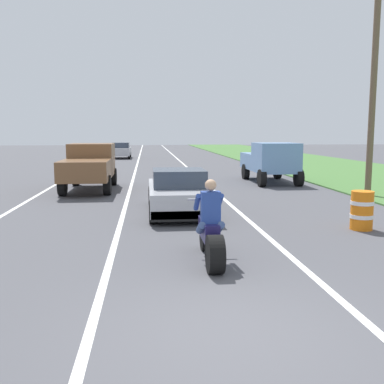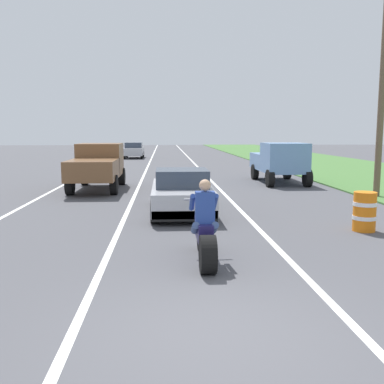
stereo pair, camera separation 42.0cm
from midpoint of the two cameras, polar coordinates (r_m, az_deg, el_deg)
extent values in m
plane|color=#4C4C51|center=(5.79, 3.31, -17.81)|extent=(160.00, 160.00, 0.00)
cube|color=white|center=(25.68, -16.06, 1.90)|extent=(0.14, 120.00, 0.01)
cube|color=white|center=(25.41, 0.14, 2.15)|extent=(0.14, 120.00, 0.01)
cube|color=white|center=(25.29, -8.00, 2.04)|extent=(0.14, 120.00, 0.01)
cube|color=#477538|center=(28.31, 20.98, 2.26)|extent=(10.00, 120.00, 0.06)
cylinder|color=black|center=(7.88, 1.47, -8.06)|extent=(0.28, 0.69, 0.69)
cylinder|color=black|center=(9.38, 0.26, -5.68)|extent=(0.12, 0.63, 0.63)
cube|color=#1E194C|center=(8.61, 0.77, -4.88)|extent=(0.28, 1.10, 0.36)
cylinder|color=#B2B2B7|center=(9.22, 0.31, -3.58)|extent=(0.08, 0.36, 0.73)
cylinder|color=#A5A5AA|center=(9.13, 0.33, -0.96)|extent=(0.70, 0.05, 0.05)
cube|color=navy|center=(8.29, 0.96, -1.99)|extent=(0.36, 0.24, 0.60)
sphere|color=tan|center=(8.23, 0.97, 0.89)|extent=(0.22, 0.22, 0.22)
cylinder|color=#384C7A|center=(8.38, -0.29, -4.67)|extent=(0.14, 0.47, 0.32)
cylinder|color=navy|center=(8.56, -0.74, -1.35)|extent=(0.10, 0.51, 0.40)
cylinder|color=#384C7A|center=(8.42, 2.15, -4.62)|extent=(0.14, 0.47, 0.32)
cylinder|color=navy|center=(8.61, 2.18, -1.30)|extent=(0.10, 0.51, 0.40)
cube|color=#B7B7BC|center=(13.71, -2.65, -0.49)|extent=(1.80, 4.30, 0.64)
cube|color=#333D4C|center=(13.44, -2.62, 1.84)|extent=(1.56, 1.70, 0.52)
cube|color=black|center=(11.73, -2.08, -3.08)|extent=(1.76, 0.20, 0.28)
cylinder|color=black|center=(15.30, -5.98, -0.44)|extent=(0.24, 0.64, 0.64)
cylinder|color=black|center=(15.38, -0.01, -0.36)|extent=(0.24, 0.64, 0.64)
cylinder|color=black|center=(12.14, -5.99, -2.59)|extent=(0.24, 0.64, 0.64)
cylinder|color=black|center=(12.24, 1.52, -2.47)|extent=(0.24, 0.64, 0.64)
cube|color=brown|center=(20.40, -13.38, 4.15)|extent=(1.90, 2.10, 1.40)
cube|color=#333D4C|center=(20.73, -13.28, 5.27)|extent=(1.67, 0.29, 0.57)
cube|color=brown|center=(18.20, -14.26, 2.76)|extent=(1.90, 2.70, 0.80)
cylinder|color=black|center=(21.39, -15.34, 1.87)|extent=(0.28, 0.80, 0.80)
cylinder|color=black|center=(21.17, -10.69, 1.96)|extent=(0.28, 0.80, 0.80)
cylinder|color=black|center=(18.11, -17.06, 0.78)|extent=(0.28, 0.80, 0.80)
cylinder|color=black|center=(17.85, -11.57, 0.87)|extent=(0.28, 0.80, 0.80)
cube|color=#6B93C6|center=(21.30, 10.23, 4.38)|extent=(1.90, 2.10, 1.40)
cube|color=#333D4C|center=(20.95, 10.52, 5.37)|extent=(1.67, 0.29, 0.57)
cube|color=#6B93C6|center=(23.49, 8.69, 3.98)|extent=(1.90, 2.70, 0.80)
cylinder|color=black|center=(20.87, 13.07, 1.81)|extent=(0.28, 0.80, 0.80)
cylinder|color=black|center=(20.37, 8.44, 1.79)|extent=(0.28, 0.80, 0.80)
cylinder|color=black|center=(24.05, 10.49, 2.64)|extent=(0.28, 0.80, 0.80)
cylinder|color=black|center=(23.62, 6.44, 2.63)|extent=(0.28, 0.80, 0.80)
cylinder|color=brown|center=(18.29, 21.69, 10.95)|extent=(0.24, 0.24, 7.36)
cylinder|color=orange|center=(12.04, 20.18, -2.25)|extent=(0.56, 0.56, 1.00)
cylinder|color=white|center=(12.01, 20.22, -1.31)|extent=(0.58, 0.58, 0.10)
cylinder|color=white|center=(12.07, 20.14, -2.95)|extent=(0.58, 0.58, 0.10)
cube|color=#B2B2B7|center=(42.68, -9.44, 5.19)|extent=(1.76, 4.00, 0.70)
cube|color=#333D4C|center=(42.46, -9.47, 5.99)|extent=(1.56, 2.00, 0.50)
cylinder|color=black|center=(44.15, -10.36, 4.80)|extent=(0.20, 0.60, 0.60)
cylinder|color=black|center=(44.05, -8.28, 4.84)|extent=(0.20, 0.60, 0.60)
cylinder|color=black|center=(41.36, -10.66, 4.60)|extent=(0.20, 0.60, 0.60)
cylinder|color=black|center=(41.26, -8.43, 4.64)|extent=(0.20, 0.60, 0.60)
camera|label=1|loc=(0.21, -91.09, -0.15)|focal=41.26mm
camera|label=2|loc=(0.21, 88.91, 0.15)|focal=41.26mm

